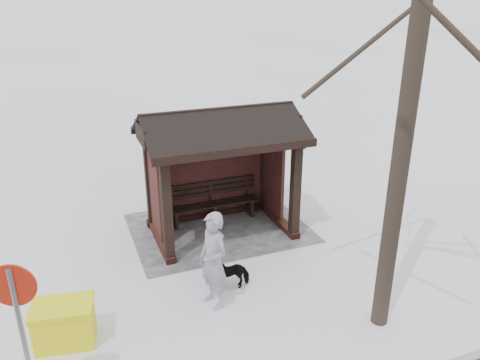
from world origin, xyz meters
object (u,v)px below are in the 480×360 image
(bus_shelter, at_px, (218,145))
(grit_bin, at_px, (64,323))
(dog, at_px, (229,271))
(pedestrian, at_px, (213,261))
(road_sign, at_px, (17,310))

(bus_shelter, distance_m, grit_bin, 5.03)
(dog, height_order, grit_bin, grit_bin)
(grit_bin, bearing_deg, pedestrian, -168.55)
(road_sign, bearing_deg, dog, -135.36)
(pedestrian, distance_m, road_sign, 3.44)
(dog, distance_m, road_sign, 4.23)
(pedestrian, xyz_separation_m, dog, (-0.48, -0.48, -0.61))
(pedestrian, relative_size, dog, 2.44)
(pedestrian, height_order, grit_bin, pedestrian)
(dog, relative_size, road_sign, 0.33)
(grit_bin, bearing_deg, dog, -160.10)
(pedestrian, bearing_deg, dog, 116.96)
(bus_shelter, relative_size, dog, 4.68)
(pedestrian, bearing_deg, bus_shelter, 141.08)
(pedestrian, xyz_separation_m, road_sign, (3.06, 1.38, 0.77))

